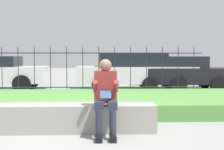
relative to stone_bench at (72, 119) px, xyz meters
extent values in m
plane|color=gray|center=(-0.07, 0.00, -0.22)|extent=(60.00, 60.00, 0.00)
cube|color=gray|center=(0.00, 0.00, 0.03)|extent=(2.96, 0.52, 0.48)
cube|color=slate|center=(0.00, 0.00, -0.18)|extent=(2.84, 0.48, 0.08)
cube|color=black|center=(0.49, -0.66, -0.17)|extent=(0.11, 0.26, 0.09)
cylinder|color=#282D3D|center=(0.49, -0.60, 0.07)|extent=(0.11, 0.11, 0.39)
cube|color=#282D3D|center=(0.49, -0.39, 0.33)|extent=(0.15, 0.42, 0.13)
cube|color=black|center=(0.71, -0.66, -0.17)|extent=(0.11, 0.26, 0.09)
cylinder|color=#282D3D|center=(0.71, -0.60, 0.07)|extent=(0.11, 0.11, 0.39)
cube|color=#282D3D|center=(0.71, -0.39, 0.33)|extent=(0.15, 0.42, 0.13)
cube|color=maroon|center=(0.60, -0.18, 0.60)|extent=(0.38, 0.24, 0.54)
sphere|color=#8C664C|center=(0.60, -0.20, 0.96)|extent=(0.21, 0.21, 0.21)
cylinder|color=maroon|center=(0.43, -0.34, 0.62)|extent=(0.08, 0.29, 0.24)
cylinder|color=maroon|center=(0.77, -0.34, 0.62)|extent=(0.08, 0.29, 0.24)
cube|color=#335689|center=(0.60, -0.44, 0.49)|extent=(0.18, 0.09, 0.13)
cube|color=#569342|center=(-0.07, 2.34, -0.05)|extent=(9.75, 3.27, 0.34)
cylinder|color=#232326|center=(-0.07, 4.61, 0.11)|extent=(7.75, 0.03, 0.03)
cylinder|color=#232326|center=(-0.07, 4.61, 1.22)|extent=(7.75, 0.03, 0.03)
cylinder|color=#232326|center=(-2.65, 4.61, 0.60)|extent=(0.02, 0.02, 1.63)
cylinder|color=#232326|center=(-2.14, 4.61, 0.60)|extent=(0.02, 0.02, 1.63)
cylinder|color=#232326|center=(-1.62, 4.61, 0.60)|extent=(0.02, 0.02, 1.63)
cylinder|color=#232326|center=(-1.10, 4.61, 0.60)|extent=(0.02, 0.02, 1.63)
cylinder|color=#232326|center=(-0.59, 4.61, 0.60)|extent=(0.02, 0.02, 1.63)
cylinder|color=#232326|center=(-0.07, 4.61, 0.60)|extent=(0.02, 0.02, 1.63)
cylinder|color=#232326|center=(0.45, 4.61, 0.60)|extent=(0.02, 0.02, 1.63)
cylinder|color=#232326|center=(0.97, 4.61, 0.60)|extent=(0.02, 0.02, 1.63)
cylinder|color=#232326|center=(1.48, 4.61, 0.60)|extent=(0.02, 0.02, 1.63)
cylinder|color=#232326|center=(2.00, 4.61, 0.60)|extent=(0.02, 0.02, 1.63)
cylinder|color=#232326|center=(2.52, 4.61, 0.60)|extent=(0.02, 0.02, 1.63)
cylinder|color=#232326|center=(3.03, 4.61, 0.60)|extent=(0.02, 0.02, 1.63)
cylinder|color=#232326|center=(3.55, 4.61, 0.60)|extent=(0.02, 0.02, 1.63)
cube|color=silver|center=(1.89, 6.54, 0.41)|extent=(4.62, 1.90, 0.63)
cube|color=black|center=(1.71, 6.54, 0.98)|extent=(2.55, 1.64, 0.51)
cylinder|color=black|center=(3.33, 5.69, 0.09)|extent=(0.61, 0.21, 0.61)
cylinder|color=black|center=(3.29, 7.46, 0.09)|extent=(0.61, 0.21, 0.61)
cylinder|color=black|center=(0.49, 5.63, 0.09)|extent=(0.61, 0.21, 0.61)
cylinder|color=black|center=(0.45, 7.40, 0.09)|extent=(0.61, 0.21, 0.61)
cube|color=black|center=(3.55, 6.49, 0.37)|extent=(4.07, 1.93, 0.60)
cube|color=black|center=(3.39, 6.50, 0.89)|extent=(2.26, 1.65, 0.43)
cylinder|color=black|center=(4.75, 5.57, 0.08)|extent=(0.59, 0.22, 0.58)
cylinder|color=black|center=(4.82, 7.32, 0.08)|extent=(0.59, 0.22, 0.58)
cylinder|color=black|center=(2.27, 5.66, 0.08)|extent=(0.59, 0.22, 0.58)
cylinder|color=black|center=(2.34, 7.41, 0.08)|extent=(0.59, 0.22, 0.58)
cylinder|color=black|center=(-2.32, 5.75, 0.11)|extent=(0.66, 0.22, 0.66)
cylinder|color=black|center=(-2.36, 7.42, 0.11)|extent=(0.66, 0.22, 0.66)
camera|label=1|loc=(0.53, -5.47, 1.11)|focal=50.00mm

